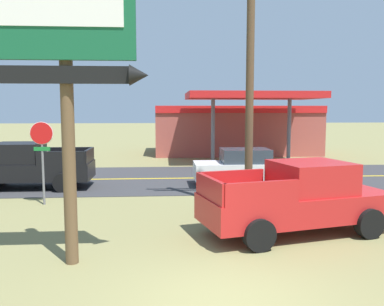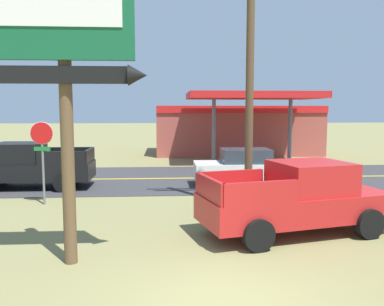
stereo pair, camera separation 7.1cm
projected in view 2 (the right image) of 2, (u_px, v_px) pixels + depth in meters
name	position (u px, v px, depth m)	size (l,w,h in m)	color
ground_plane	(222.00, 304.00, 7.18)	(180.00, 180.00, 0.00)	olive
road_asphalt	(185.00, 178.00, 20.08)	(140.00, 8.00, 0.02)	#333335
road_centre_line	(185.00, 178.00, 20.08)	(126.00, 0.20, 0.01)	gold
motel_sign	(66.00, 50.00, 8.51)	(3.23, 0.54, 6.64)	brown
stop_sign	(42.00, 148.00, 14.44)	(0.80, 0.08, 2.95)	slate
utility_pole	(250.00, 50.00, 13.30)	(2.16, 0.26, 9.87)	brown
gas_station	(236.00, 128.00, 31.17)	(12.00, 11.50, 4.40)	#A84C42
pickup_red_parked_on_lawn	(298.00, 199.00, 11.19)	(5.52, 3.15, 1.96)	red
pickup_black_on_road	(29.00, 166.00, 17.55)	(5.20, 2.24, 1.96)	black
car_white_near_lane	(243.00, 167.00, 18.17)	(4.20, 2.00, 1.64)	silver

